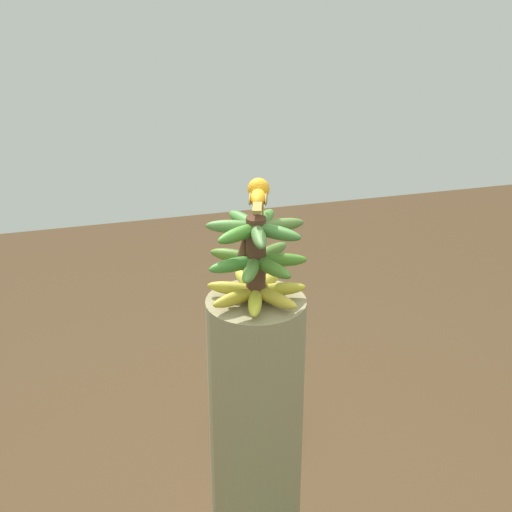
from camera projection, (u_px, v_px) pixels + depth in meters
banana_tree at (256, 479)px, 2.14m from camera, size 0.28×0.28×1.25m
banana_bunch at (256, 260)px, 1.83m from camera, size 0.28×0.28×0.24m
perched_bird at (258, 194)px, 1.80m from camera, size 0.20×0.09×0.09m
garden_rock at (257, 410)px, 3.32m from camera, size 0.45×0.45×0.19m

